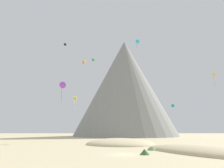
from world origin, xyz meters
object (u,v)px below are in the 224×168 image
object	(u,v)px
bush_near_left	(152,148)
kite_gold_mid	(214,75)
kite_violet_mid	(63,85)
kite_green_high	(93,60)
bush_near_right	(150,144)
kite_cyan_high	(137,42)
rock_massif	(124,89)
kite_yellow_mid	(75,98)
kite_teal_mid	(173,106)
kite_orange_high	(84,62)
bush_mid_center	(215,153)
bush_low_patch	(145,152)
kite_black_high	(65,46)

from	to	relation	value
bush_near_left	kite_gold_mid	xyz separation A→B (m)	(19.86, 10.88, 18.43)
kite_violet_mid	kite_green_high	distance (m)	32.72
bush_near_right	kite_cyan_high	distance (m)	34.99
bush_near_right	rock_massif	bearing A→B (deg)	91.00
kite_green_high	kite_yellow_mid	world-z (taller)	kite_green_high
bush_near_left	rock_massif	bearing A→B (deg)	89.58
kite_teal_mid	kite_cyan_high	bearing A→B (deg)	61.60
kite_cyan_high	kite_gold_mid	bearing A→B (deg)	120.53
kite_orange_high	rock_massif	bearing A→B (deg)	-0.29
rock_massif	kite_teal_mid	bearing A→B (deg)	-62.92
kite_gold_mid	kite_yellow_mid	world-z (taller)	kite_gold_mid
bush_near_right	bush_mid_center	world-z (taller)	bush_near_right
rock_massif	kite_gold_mid	world-z (taller)	rock_massif
kite_gold_mid	kite_cyan_high	size ratio (longest dim) A/B	1.35
kite_teal_mid	bush_low_patch	bearing A→B (deg)	74.48
kite_orange_high	bush_mid_center	bearing A→B (deg)	-127.19
bush_near_right	bush_low_patch	bearing A→B (deg)	-103.47
kite_cyan_high	kite_yellow_mid	bearing A→B (deg)	-40.82
bush_near_right	kite_gold_mid	world-z (taller)	kite_gold_mid
kite_cyan_high	kite_yellow_mid	size ratio (longest dim) A/B	0.72
kite_black_high	kite_violet_mid	bearing A→B (deg)	123.14
bush_near_left	kite_black_high	bearing A→B (deg)	127.48
kite_gold_mid	bush_near_right	bearing A→B (deg)	-39.48
bush_low_patch	kite_yellow_mid	size ratio (longest dim) A/B	0.42
rock_massif	kite_green_high	bearing A→B (deg)	-110.68
kite_orange_high	kite_cyan_high	distance (m)	22.38
bush_low_patch	kite_green_high	bearing A→B (deg)	104.19
bush_near_left	kite_green_high	xyz separation A→B (m)	(-16.19, 45.11, 34.48)
bush_low_patch	kite_orange_high	xyz separation A→B (m)	(-15.87, 40.29, 29.03)
kite_gold_mid	kite_orange_high	xyz separation A→B (m)	(-38.57, 21.74, 10.71)
bush_low_patch	kite_yellow_mid	distance (m)	42.13
kite_yellow_mid	kite_green_high	bearing A→B (deg)	71.47
kite_yellow_mid	bush_low_patch	bearing A→B (deg)	-66.70
kite_violet_mid	kite_orange_high	bearing A→B (deg)	78.70
bush_near_left	rock_massif	xyz separation A→B (m)	(0.66, 89.74, 29.63)
kite_black_high	bush_mid_center	bearing A→B (deg)	150.59
kite_violet_mid	bush_low_patch	bearing A→B (deg)	-45.94
rock_massif	kite_black_high	size ratio (longest dim) A/B	22.49
kite_black_high	kite_yellow_mid	distance (m)	24.58
bush_low_patch	kite_teal_mid	distance (m)	64.82
kite_cyan_high	bush_near_left	bearing A→B (deg)	60.11
rock_massif	kite_gold_mid	distance (m)	81.93
bush_near_left	kite_orange_high	distance (m)	47.58
kite_violet_mid	kite_teal_mid	size ratio (longest dim) A/B	4.09
bush_mid_center	bush_near_left	bearing A→B (deg)	138.98
bush_low_patch	kite_cyan_high	size ratio (longest dim) A/B	0.57
bush_near_right	bush_near_left	xyz separation A→B (m)	(-2.01, -12.61, 0.07)
kite_green_high	bush_near_left	bearing A→B (deg)	-123.93
kite_violet_mid	kite_cyan_high	xyz separation A→B (m)	(24.03, 4.30, 16.43)
bush_near_right	bush_low_patch	size ratio (longest dim) A/B	0.68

